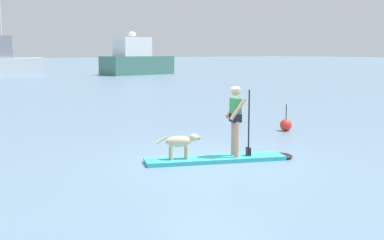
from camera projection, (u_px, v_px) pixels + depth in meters
ground_plane at (215, 161)px, 11.97m from camera, size 400.00×400.00×0.00m
paddleboard at (224, 159)px, 12.01m from camera, size 3.71×1.97×0.10m
person_paddler at (236, 116)px, 11.93m from camera, size 0.68×0.59×1.72m
dog at (181, 142)px, 11.70m from camera, size 1.04×0.47×0.60m
moored_boat_far_starboard at (136, 60)px, 56.83m from camera, size 8.63×4.51×4.92m
marker_buoy at (286, 125)px, 16.51m from camera, size 0.40×0.40×0.90m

